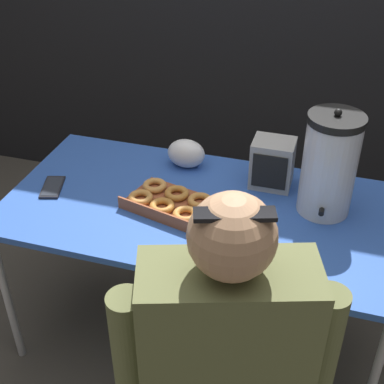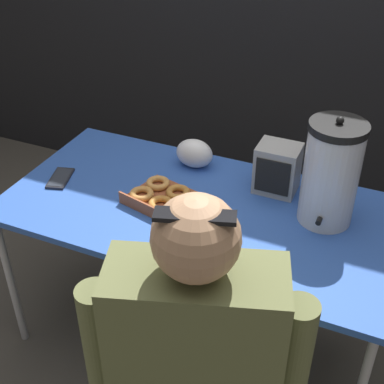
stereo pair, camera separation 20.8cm
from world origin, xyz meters
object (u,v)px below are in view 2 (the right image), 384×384
object	(u,v)px
coffee_urn	(331,174)
space_heater	(277,169)
cell_phone	(60,178)
person_seated	(195,383)
donut_box	(170,200)

from	to	relation	value
coffee_urn	space_heater	world-z (taller)	coffee_urn
cell_phone	space_heater	distance (m)	0.91
space_heater	person_seated	bearing A→B (deg)	-88.22
cell_phone	donut_box	bearing A→B (deg)	-14.26
donut_box	cell_phone	world-z (taller)	donut_box
donut_box	space_heater	size ratio (longest dim) A/B	1.88
coffee_urn	space_heater	distance (m)	0.27
coffee_urn	cell_phone	distance (m)	1.11
donut_box	space_heater	bearing A→B (deg)	51.17
donut_box	cell_phone	distance (m)	0.51
donut_box	person_seated	size ratio (longest dim) A/B	0.30
donut_box	person_seated	world-z (taller)	person_seated
coffee_urn	cell_phone	bearing A→B (deg)	-170.96
space_heater	donut_box	bearing A→B (deg)	-142.62
donut_box	coffee_urn	size ratio (longest dim) A/B	0.89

